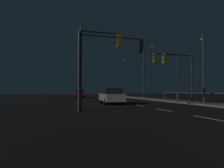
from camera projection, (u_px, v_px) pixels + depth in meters
name	position (u px, v px, depth m)	size (l,w,h in m)	color
ground_plane	(124.00, 102.00, 21.01)	(112.00, 112.00, 0.00)	black
sidewalk_right	(175.00, 101.00, 22.77)	(2.54, 77.00, 0.14)	gray
lane_markings_center	(115.00, 101.00, 24.38)	(0.14, 50.00, 0.01)	silver
lane_edge_line	(146.00, 100.00, 27.18)	(0.14, 53.00, 0.01)	silver
car	(111.00, 96.00, 18.65)	(2.02, 4.48, 1.57)	beige
car_oncoming	(79.00, 93.00, 36.54)	(1.89, 4.43, 1.57)	#B71414
traffic_light_near_right	(179.00, 67.00, 18.17)	(3.67, 0.65, 4.99)	#2D3033
traffic_light_far_center	(99.00, 53.00, 12.98)	(3.07, 0.34, 5.70)	#4C4C51
traffic_light_mid_right	(168.00, 67.00, 20.07)	(3.40, 0.56, 5.39)	#2D3033
traffic_light_near_left	(109.00, 55.00, 13.05)	(4.84, 0.34, 5.41)	#4C4C51
street_lamp_across_street	(124.00, 74.00, 40.92)	(0.58, 1.82, 8.15)	#2D3033
street_lamp_far_end	(145.00, 68.00, 30.60)	(0.96, 2.28, 8.37)	#38383D
street_lamp_mid_block	(203.00, 61.00, 18.42)	(1.31, 1.41, 6.84)	#38383D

